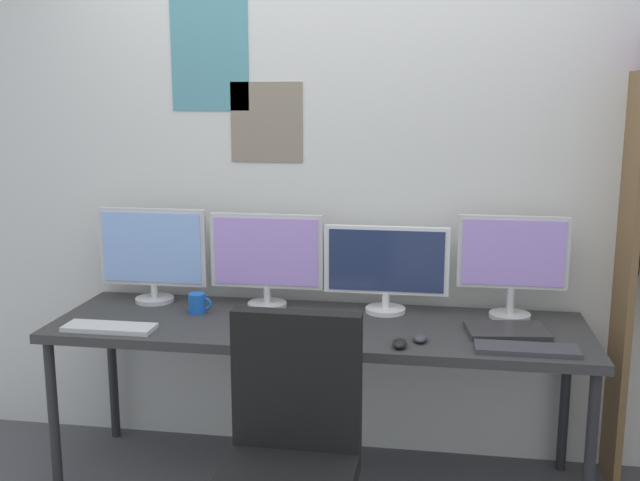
{
  "coord_description": "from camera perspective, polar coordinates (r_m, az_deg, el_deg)",
  "views": [
    {
      "loc": [
        0.49,
        -2.39,
        1.7
      ],
      "look_at": [
        0.0,
        0.65,
        1.09
      ],
      "focal_mm": 41.48,
      "sensor_mm": 36.0,
      "label": 1
    }
  ],
  "objects": [
    {
      "name": "mouse_left_side",
      "position": [
        2.89,
        6.15,
        -7.9
      ],
      "size": [
        0.06,
        0.1,
        0.03
      ],
      "primitive_type": "ellipsoid",
      "color": "black",
      "rests_on": "desk"
    },
    {
      "name": "monitor_far_left",
      "position": [
        3.53,
        -12.77,
        -0.89
      ],
      "size": [
        0.51,
        0.18,
        0.44
      ],
      "color": "silver",
      "rests_on": "desk"
    },
    {
      "name": "keyboard_left",
      "position": [
        3.2,
        -15.93,
        -6.48
      ],
      "size": [
        0.38,
        0.13,
        0.02
      ],
      "primitive_type": "cube",
      "color": "silver",
      "rests_on": "desk"
    },
    {
      "name": "desk",
      "position": [
        3.19,
        -0.14,
        -7.24
      ],
      "size": [
        2.27,
        0.68,
        0.74
      ],
      "color": "#333333",
      "rests_on": "ground_plane"
    },
    {
      "name": "coffee_mug",
      "position": [
        3.35,
        -9.43,
        -4.81
      ],
      "size": [
        0.11,
        0.08,
        0.09
      ],
      "color": "blue",
      "rests_on": "desk"
    },
    {
      "name": "monitor_far_right",
      "position": [
        3.29,
        14.63,
        -1.48
      ],
      "size": [
        0.47,
        0.18,
        0.45
      ],
      "color": "silver",
      "rests_on": "desk"
    },
    {
      "name": "keyboard_center",
      "position": [
        2.96,
        -0.86,
        -7.52
      ],
      "size": [
        0.37,
        0.13,
        0.02
      ],
      "primitive_type": "cube",
      "color": "silver",
      "rests_on": "desk"
    },
    {
      "name": "monitor_center_left",
      "position": [
        3.37,
        -4.14,
        -1.25
      ],
      "size": [
        0.52,
        0.18,
        0.43
      ],
      "color": "silver",
      "rests_on": "desk"
    },
    {
      "name": "wall_back",
      "position": [
        3.47,
        0.95,
        4.59
      ],
      "size": [
        4.67,
        0.11,
        2.6
      ],
      "color": "silver",
      "rests_on": "ground_plane"
    },
    {
      "name": "monitor_center_right",
      "position": [
        3.29,
        5.13,
        -1.94
      ],
      "size": [
        0.55,
        0.18,
        0.39
      ],
      "color": "silver",
      "rests_on": "desk"
    },
    {
      "name": "laptop_closed",
      "position": [
        3.13,
        14.2,
        -6.78
      ],
      "size": [
        0.35,
        0.26,
        0.02
      ],
      "primitive_type": "cube",
      "rotation": [
        0.0,
        0.0,
        0.13
      ],
      "color": "#2D2D2D",
      "rests_on": "desk"
    },
    {
      "name": "keyboard_right",
      "position": [
        2.94,
        15.66,
        -8.07
      ],
      "size": [
        0.39,
        0.13,
        0.02
      ],
      "primitive_type": "cube",
      "color": "#38383D",
      "rests_on": "desk"
    },
    {
      "name": "mouse_right_side",
      "position": [
        2.97,
        7.72,
        -7.44
      ],
      "size": [
        0.06,
        0.1,
        0.03
      ],
      "primitive_type": "ellipsoid",
      "color": "#38383D",
      "rests_on": "desk"
    }
  ]
}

